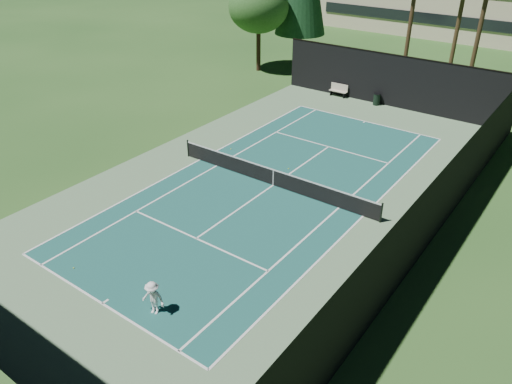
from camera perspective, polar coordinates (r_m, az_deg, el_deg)
ground at (r=27.92m, az=1.96°, el=0.75°), size 160.00×160.00×0.00m
apron_slab at (r=27.92m, az=1.96°, el=0.76°), size 18.00×32.00×0.01m
court_surface at (r=27.91m, az=1.96°, el=0.77°), size 10.97×23.77×0.01m
court_lines at (r=27.91m, az=1.96°, el=0.79°), size 11.07×23.87×0.01m
tennis_net at (r=27.65m, az=1.98°, el=1.76°), size 12.90×0.10×1.10m
fence at (r=27.05m, az=2.11°, el=4.53°), size 18.04×32.05×4.03m
player at (r=19.59m, az=-11.69°, el=-11.79°), size 1.04×0.75×1.46m
tennis_ball_a at (r=23.08m, az=-20.10°, el=-8.16°), size 0.07×0.07×0.07m
tennis_ball_b at (r=29.72m, az=3.74°, el=2.69°), size 0.07×0.07×0.07m
tennis_ball_c at (r=28.30m, az=6.47°, el=1.07°), size 0.07×0.07×0.07m
tennis_ball_d at (r=32.19m, az=-2.89°, el=4.93°), size 0.07×0.07×0.07m
park_bench at (r=42.26m, az=9.43°, el=11.46°), size 1.50×0.45×1.02m
trash_bin at (r=40.86m, az=13.63°, el=10.28°), size 0.56×0.56×0.95m
decid_tree_c at (r=47.83m, az=0.29°, el=20.40°), size 5.44×5.44×8.09m
campus_building at (r=68.30m, az=25.74°, el=19.19°), size 40.50×12.50×8.30m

